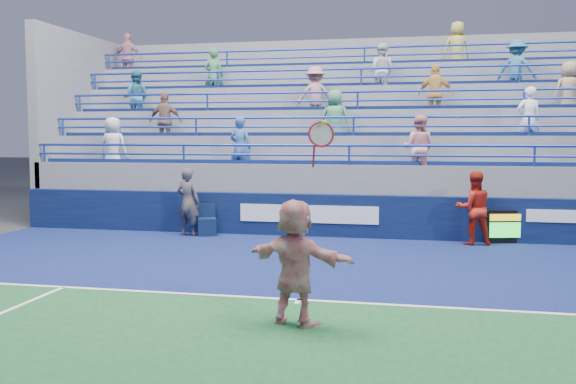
% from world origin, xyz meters
% --- Properties ---
extents(ground, '(120.00, 120.00, 0.00)m').
position_xyz_m(ground, '(0.00, 0.00, 0.00)').
color(ground, '#333538').
extents(sponsor_wall, '(18.00, 0.32, 1.10)m').
position_xyz_m(sponsor_wall, '(0.00, 6.50, 0.55)').
color(sponsor_wall, '#0A123A').
rests_on(sponsor_wall, ground).
extents(bleacher_stand, '(18.00, 5.60, 6.13)m').
position_xyz_m(bleacher_stand, '(-0.00, 10.27, 1.55)').
color(bleacher_stand, slate).
rests_on(bleacher_stand, ground).
extents(serve_speed_board, '(1.16, 0.42, 0.81)m').
position_xyz_m(serve_speed_board, '(3.91, 6.36, 0.41)').
color(serve_speed_board, black).
rests_on(serve_speed_board, ground).
extents(judge_chair, '(0.61, 0.62, 0.83)m').
position_xyz_m(judge_chair, '(-3.61, 6.02, 0.27)').
color(judge_chair, '#0C1A39').
rests_on(judge_chair, ground).
extents(tennis_player, '(1.70, 1.04, 2.80)m').
position_xyz_m(tennis_player, '(0.19, -1.26, 0.88)').
color(tennis_player, white).
rests_on(tennis_player, ground).
extents(line_judge, '(0.71, 0.53, 1.77)m').
position_xyz_m(line_judge, '(-4.08, 5.89, 0.89)').
color(line_judge, '#131A34').
rests_on(line_judge, ground).
extents(ball_girl, '(0.98, 0.83, 1.76)m').
position_xyz_m(ball_girl, '(3.06, 6.00, 0.88)').
color(ball_girl, '#AE2113').
rests_on(ball_girl, ground).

